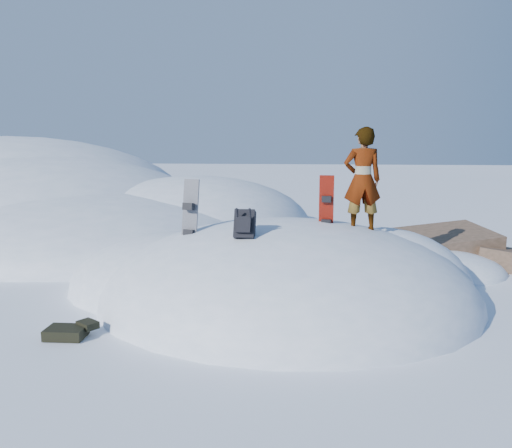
# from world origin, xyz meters

# --- Properties ---
(ground) EXTENTS (120.00, 120.00, 0.00)m
(ground) POSITION_xyz_m (0.00, 0.00, 0.00)
(ground) COLOR white
(ground) RESTS_ON ground
(snow_mound) EXTENTS (8.00, 6.00, 3.00)m
(snow_mound) POSITION_xyz_m (-0.17, 0.24, 0.00)
(snow_mound) COLOR white
(snow_mound) RESTS_ON ground
(snow_ridge) EXTENTS (21.50, 18.50, 6.40)m
(snow_ridge) POSITION_xyz_m (-10.43, 9.85, 0.00)
(snow_ridge) COLOR white
(snow_ridge) RESTS_ON ground
(rock_outcrop) EXTENTS (4.68, 4.41, 1.68)m
(rock_outcrop) POSITION_xyz_m (3.72, 3.01, 0.01)
(rock_outcrop) COLOR brown
(rock_outcrop) RESTS_ON ground
(snowboard_red) EXTENTS (0.27, 0.14, 1.42)m
(snowboard_red) POSITION_xyz_m (0.71, 0.09, 1.63)
(snowboard_red) COLOR red
(snowboard_red) RESTS_ON snow_mound
(snowboard_dark) EXTENTS (0.36, 0.34, 1.60)m
(snowboard_dark) POSITION_xyz_m (-1.74, -0.32, 1.47)
(snowboard_dark) COLOR black
(snowboard_dark) RESTS_ON snow_mound
(backpack) EXTENTS (0.34, 0.44, 0.56)m
(backpack) POSITION_xyz_m (-0.63, -1.04, 1.58)
(backpack) COLOR black
(backpack) RESTS_ON snow_mound
(gear_pile) EXTENTS (0.75, 0.56, 0.20)m
(gear_pile) POSITION_xyz_m (-3.14, -2.22, 0.10)
(gear_pile) COLOR black
(gear_pile) RESTS_ON ground
(person) EXTENTS (0.74, 0.54, 1.88)m
(person) POSITION_xyz_m (1.35, 0.16, 2.24)
(person) COLOR slate
(person) RESTS_ON snow_mound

